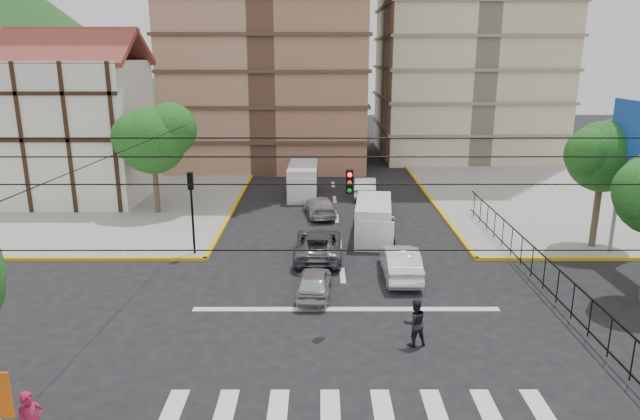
{
  "coord_description": "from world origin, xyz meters",
  "views": [
    {
      "loc": [
        -1.13,
        -20.95,
        10.47
      ],
      "look_at": [
        -1.11,
        2.53,
        4.0
      ],
      "focal_mm": 32.0,
      "sensor_mm": 36.0,
      "label": 1
    }
  ],
  "objects_px": {
    "van_left_lane": "(303,182)",
    "car_silver_front_left": "(314,282)",
    "traffic_light_nw": "(191,200)",
    "pedestrian_crosswalk": "(415,322)",
    "car_white_front_right": "(400,262)",
    "van_right_lane": "(374,222)"
  },
  "relations": [
    {
      "from": "van_left_lane",
      "to": "car_silver_front_left",
      "type": "height_order",
      "value": "van_left_lane"
    },
    {
      "from": "traffic_light_nw",
      "to": "car_white_front_right",
      "type": "bearing_deg",
      "value": -15.71
    },
    {
      "from": "traffic_light_nw",
      "to": "van_right_lane",
      "type": "distance_m",
      "value": 10.37
    },
    {
      "from": "car_silver_front_left",
      "to": "van_right_lane",
      "type": "bearing_deg",
      "value": -109.5
    },
    {
      "from": "car_white_front_right",
      "to": "van_right_lane",
      "type": "bearing_deg",
      "value": -82.15
    },
    {
      "from": "pedestrian_crosswalk",
      "to": "van_right_lane",
      "type": "bearing_deg",
      "value": -102.03
    },
    {
      "from": "van_left_lane",
      "to": "traffic_light_nw",
      "type": "bearing_deg",
      "value": -112.05
    },
    {
      "from": "van_right_lane",
      "to": "van_left_lane",
      "type": "relative_size",
      "value": 0.96
    },
    {
      "from": "traffic_light_nw",
      "to": "car_silver_front_left",
      "type": "xyz_separation_m",
      "value": [
        6.43,
        -5.15,
        -2.49
      ]
    },
    {
      "from": "traffic_light_nw",
      "to": "van_left_lane",
      "type": "height_order",
      "value": "traffic_light_nw"
    },
    {
      "from": "traffic_light_nw",
      "to": "car_white_front_right",
      "type": "distance_m",
      "value": 11.23
    },
    {
      "from": "van_right_lane",
      "to": "car_silver_front_left",
      "type": "height_order",
      "value": "van_right_lane"
    },
    {
      "from": "traffic_light_nw",
      "to": "pedestrian_crosswalk",
      "type": "bearing_deg",
      "value": -43.51
    },
    {
      "from": "van_right_lane",
      "to": "pedestrian_crosswalk",
      "type": "height_order",
      "value": "van_right_lane"
    },
    {
      "from": "traffic_light_nw",
      "to": "car_white_front_right",
      "type": "height_order",
      "value": "traffic_light_nw"
    },
    {
      "from": "traffic_light_nw",
      "to": "van_right_lane",
      "type": "height_order",
      "value": "traffic_light_nw"
    },
    {
      "from": "van_left_lane",
      "to": "car_white_front_right",
      "type": "xyz_separation_m",
      "value": [
        5.13,
        -15.88,
        -0.42
      ]
    },
    {
      "from": "traffic_light_nw",
      "to": "van_right_lane",
      "type": "xyz_separation_m",
      "value": [
        9.81,
        2.72,
        -2.01
      ]
    },
    {
      "from": "traffic_light_nw",
      "to": "car_silver_front_left",
      "type": "relative_size",
      "value": 1.2
    },
    {
      "from": "traffic_light_nw",
      "to": "van_left_lane",
      "type": "relative_size",
      "value": 0.81
    },
    {
      "from": "car_silver_front_left",
      "to": "car_white_front_right",
      "type": "bearing_deg",
      "value": -148.56
    },
    {
      "from": "pedestrian_crosswalk",
      "to": "van_left_lane",
      "type": "bearing_deg",
      "value": -91.89
    }
  ]
}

